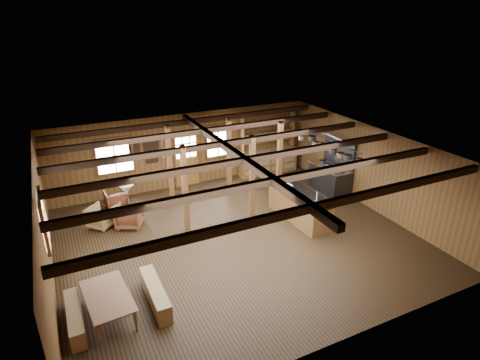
{
  "coord_description": "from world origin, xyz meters",
  "views": [
    {
      "loc": [
        -4.38,
        -9.26,
        6.35
      ],
      "look_at": [
        0.66,
        1.16,
        1.35
      ],
      "focal_mm": 30.0,
      "sensor_mm": 36.0,
      "label": 1
    }
  ],
  "objects_px": {
    "armchair_a": "(116,199)",
    "armchair_b": "(129,216)",
    "dining_table": "(110,305)",
    "armchair_c": "(101,216)",
    "commercial_range": "(332,174)",
    "kitchen_island": "(300,206)"
  },
  "relations": [
    {
      "from": "kitchen_island",
      "to": "armchair_b",
      "type": "relative_size",
      "value": 3.31
    },
    {
      "from": "armchair_a",
      "to": "armchair_c",
      "type": "height_order",
      "value": "armchair_c"
    },
    {
      "from": "dining_table",
      "to": "armchair_b",
      "type": "bearing_deg",
      "value": -21.98
    },
    {
      "from": "dining_table",
      "to": "armchair_a",
      "type": "xyz_separation_m",
      "value": [
        1.05,
        5.3,
        0.04
      ]
    },
    {
      "from": "commercial_range",
      "to": "armchair_b",
      "type": "relative_size",
      "value": 2.75
    },
    {
      "from": "dining_table",
      "to": "armchair_c",
      "type": "relative_size",
      "value": 2.19
    },
    {
      "from": "kitchen_island",
      "to": "dining_table",
      "type": "xyz_separation_m",
      "value": [
        -6.26,
        -1.95,
        -0.19
      ]
    },
    {
      "from": "commercial_range",
      "to": "dining_table",
      "type": "height_order",
      "value": "commercial_range"
    },
    {
      "from": "dining_table",
      "to": "kitchen_island",
      "type": "bearing_deg",
      "value": -77.25
    },
    {
      "from": "kitchen_island",
      "to": "armchair_b",
      "type": "height_order",
      "value": "kitchen_island"
    },
    {
      "from": "kitchen_island",
      "to": "armchair_a",
      "type": "height_order",
      "value": "kitchen_island"
    },
    {
      "from": "commercial_range",
      "to": "armchair_b",
      "type": "distance_m",
      "value": 7.36
    },
    {
      "from": "commercial_range",
      "to": "armchair_b",
      "type": "xyz_separation_m",
      "value": [
        -7.33,
        0.6,
        -0.32
      ]
    },
    {
      "from": "commercial_range",
      "to": "dining_table",
      "type": "distance_m",
      "value": 9.16
    },
    {
      "from": "commercial_range",
      "to": "kitchen_island",
      "type": "bearing_deg",
      "value": -149.93
    },
    {
      "from": "dining_table",
      "to": "armchair_b",
      "type": "distance_m",
      "value": 4.05
    },
    {
      "from": "armchair_a",
      "to": "armchair_b",
      "type": "height_order",
      "value": "armchair_b"
    },
    {
      "from": "commercial_range",
      "to": "armchair_c",
      "type": "relative_size",
      "value": 2.85
    },
    {
      "from": "armchair_a",
      "to": "armchair_c",
      "type": "xyz_separation_m",
      "value": [
        -0.63,
        -1.06,
        0.01
      ]
    },
    {
      "from": "armchair_a",
      "to": "armchair_b",
      "type": "bearing_deg",
      "value": 92.45
    },
    {
      "from": "commercial_range",
      "to": "armchair_a",
      "type": "relative_size",
      "value": 2.94
    },
    {
      "from": "armchair_a",
      "to": "dining_table",
      "type": "bearing_deg",
      "value": 74.8
    }
  ]
}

